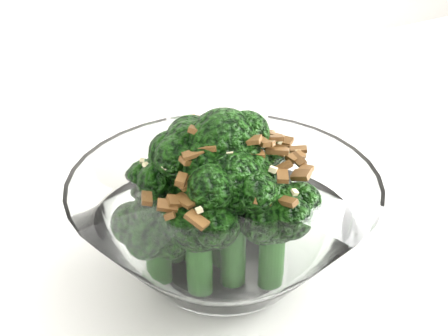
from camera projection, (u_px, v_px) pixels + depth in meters
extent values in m
cube|color=white|center=(302.00, 279.00, 0.56)|extent=(1.37, 1.09, 0.04)
cylinder|color=white|center=(425.00, 242.00, 1.24)|extent=(0.04, 0.04, 0.71)
cylinder|color=white|center=(224.00, 270.00, 0.53)|extent=(0.09, 0.09, 0.01)
cylinder|color=#1E5115|center=(216.00, 204.00, 0.55)|extent=(0.02, 0.02, 0.05)
sphere|color=#17460D|center=(216.00, 169.00, 0.54)|extent=(0.04, 0.04, 0.04)
cylinder|color=#1E5115|center=(159.00, 259.00, 0.50)|extent=(0.02, 0.02, 0.04)
sphere|color=#17460D|center=(157.00, 223.00, 0.48)|extent=(0.04, 0.04, 0.04)
cylinder|color=#1E5115|center=(199.00, 264.00, 0.48)|extent=(0.02, 0.02, 0.05)
sphere|color=#17460D|center=(198.00, 221.00, 0.46)|extent=(0.04, 0.04, 0.04)
cylinder|color=#1E5115|center=(233.00, 242.00, 0.49)|extent=(0.02, 0.02, 0.07)
sphere|color=#17460D|center=(234.00, 183.00, 0.46)|extent=(0.05, 0.05, 0.05)
cylinder|color=#1E5115|center=(272.00, 257.00, 0.49)|extent=(0.02, 0.02, 0.05)
sphere|color=#17460D|center=(274.00, 212.00, 0.47)|extent=(0.05, 0.05, 0.05)
cylinder|color=#1E5115|center=(224.00, 214.00, 0.50)|extent=(0.02, 0.02, 0.09)
sphere|color=#17460D|center=(224.00, 146.00, 0.48)|extent=(0.05, 0.05, 0.05)
cylinder|color=#1E5115|center=(194.00, 216.00, 0.51)|extent=(0.02, 0.02, 0.08)
sphere|color=#17460D|center=(192.00, 156.00, 0.48)|extent=(0.05, 0.05, 0.05)
cylinder|color=#1E5115|center=(173.00, 227.00, 0.52)|extent=(0.02, 0.02, 0.06)
sphere|color=#17460D|center=(171.00, 181.00, 0.50)|extent=(0.05, 0.05, 0.05)
cylinder|color=#1E5115|center=(270.00, 208.00, 0.55)|extent=(0.02, 0.02, 0.04)
sphere|color=#17460D|center=(272.00, 174.00, 0.53)|extent=(0.04, 0.04, 0.04)
cube|color=brown|center=(273.00, 136.00, 0.50)|extent=(0.02, 0.02, 0.01)
cube|color=brown|center=(147.00, 198.00, 0.46)|extent=(0.01, 0.02, 0.01)
cube|color=brown|center=(192.00, 135.00, 0.53)|extent=(0.01, 0.01, 0.01)
cube|color=brown|center=(265.00, 135.00, 0.53)|extent=(0.02, 0.02, 0.01)
cube|color=brown|center=(266.00, 144.00, 0.47)|extent=(0.01, 0.01, 0.01)
cube|color=brown|center=(185.00, 201.00, 0.44)|extent=(0.02, 0.02, 0.00)
cube|color=brown|center=(255.00, 131.00, 0.53)|extent=(0.02, 0.02, 0.01)
cube|color=brown|center=(191.00, 160.00, 0.46)|extent=(0.02, 0.01, 0.01)
cube|color=brown|center=(207.00, 129.00, 0.53)|extent=(0.02, 0.01, 0.01)
cube|color=brown|center=(301.00, 175.00, 0.47)|extent=(0.02, 0.02, 0.01)
cube|color=brown|center=(214.00, 120.00, 0.50)|extent=(0.01, 0.02, 0.01)
cube|color=brown|center=(177.00, 201.00, 0.44)|extent=(0.01, 0.01, 0.01)
cube|color=brown|center=(208.00, 147.00, 0.45)|extent=(0.01, 0.01, 0.01)
cube|color=brown|center=(254.00, 154.00, 0.46)|extent=(0.02, 0.01, 0.01)
cube|color=brown|center=(282.00, 176.00, 0.45)|extent=(0.01, 0.01, 0.00)
cube|color=brown|center=(288.00, 202.00, 0.45)|extent=(0.01, 0.01, 0.01)
cube|color=brown|center=(305.00, 171.00, 0.48)|extent=(0.02, 0.02, 0.01)
cube|color=brown|center=(260.00, 128.00, 0.50)|extent=(0.01, 0.02, 0.01)
cube|color=brown|center=(171.00, 214.00, 0.44)|extent=(0.01, 0.02, 0.01)
cube|color=brown|center=(197.00, 220.00, 0.43)|extent=(0.02, 0.02, 0.01)
cube|color=brown|center=(205.00, 129.00, 0.53)|extent=(0.01, 0.01, 0.01)
cube|color=brown|center=(212.00, 120.00, 0.50)|extent=(0.01, 0.02, 0.01)
cube|color=brown|center=(183.00, 153.00, 0.46)|extent=(0.02, 0.01, 0.01)
cube|color=brown|center=(185.00, 138.00, 0.52)|extent=(0.02, 0.01, 0.01)
cube|color=brown|center=(296.00, 157.00, 0.50)|extent=(0.02, 0.02, 0.01)
cube|color=brown|center=(256.00, 124.00, 0.48)|extent=(0.02, 0.01, 0.00)
cube|color=brown|center=(284.00, 167.00, 0.46)|extent=(0.01, 0.01, 0.01)
cube|color=brown|center=(181.00, 138.00, 0.53)|extent=(0.02, 0.02, 0.01)
cube|color=brown|center=(182.00, 140.00, 0.53)|extent=(0.01, 0.02, 0.01)
cube|color=brown|center=(231.00, 121.00, 0.46)|extent=(0.01, 0.01, 0.01)
cube|color=brown|center=(204.00, 132.00, 0.54)|extent=(0.02, 0.01, 0.01)
cube|color=brown|center=(256.00, 141.00, 0.47)|extent=(0.02, 0.01, 0.01)
cube|color=brown|center=(285.00, 144.00, 0.52)|extent=(0.01, 0.01, 0.01)
cube|color=brown|center=(193.00, 154.00, 0.45)|extent=(0.01, 0.01, 0.01)
cube|color=brown|center=(192.00, 135.00, 0.52)|extent=(0.01, 0.02, 0.01)
cube|color=brown|center=(197.00, 123.00, 0.50)|extent=(0.01, 0.01, 0.01)
cube|color=brown|center=(262.00, 141.00, 0.46)|extent=(0.01, 0.01, 0.00)
cube|color=brown|center=(278.00, 143.00, 0.52)|extent=(0.02, 0.01, 0.01)
cube|color=brown|center=(277.00, 151.00, 0.47)|extent=(0.02, 0.01, 0.01)
cube|color=brown|center=(168.00, 206.00, 0.44)|extent=(0.02, 0.01, 0.01)
cube|color=brown|center=(276.00, 149.00, 0.48)|extent=(0.02, 0.02, 0.01)
cube|color=brown|center=(181.00, 180.00, 0.45)|extent=(0.01, 0.01, 0.01)
cube|color=brown|center=(298.00, 160.00, 0.49)|extent=(0.01, 0.01, 0.01)
cube|color=brown|center=(274.00, 138.00, 0.48)|extent=(0.01, 0.01, 0.01)
cube|color=brown|center=(260.00, 200.00, 0.44)|extent=(0.02, 0.01, 0.01)
cube|color=brown|center=(229.00, 132.00, 0.54)|extent=(0.02, 0.02, 0.01)
cube|color=brown|center=(224.00, 132.00, 0.53)|extent=(0.01, 0.01, 0.00)
cube|color=brown|center=(239.00, 132.00, 0.54)|extent=(0.02, 0.01, 0.01)
cube|color=brown|center=(251.00, 140.00, 0.46)|extent=(0.02, 0.02, 0.01)
cube|color=brown|center=(189.00, 182.00, 0.45)|extent=(0.02, 0.01, 0.01)
cube|color=brown|center=(234.00, 122.00, 0.50)|extent=(0.01, 0.02, 0.01)
cube|color=brown|center=(198.00, 131.00, 0.46)|extent=(0.01, 0.01, 0.01)
cube|color=brown|center=(298.00, 150.00, 0.51)|extent=(0.01, 0.01, 0.00)
cube|color=brown|center=(285.00, 141.00, 0.52)|extent=(0.01, 0.01, 0.01)
cube|color=brown|center=(244.00, 125.00, 0.51)|extent=(0.01, 0.02, 0.00)
cube|color=beige|center=(273.00, 133.00, 0.51)|extent=(0.01, 0.00, 0.00)
cube|color=beige|center=(228.00, 114.00, 0.47)|extent=(0.01, 0.01, 0.00)
cube|color=beige|center=(172.00, 162.00, 0.46)|extent=(0.01, 0.01, 0.01)
cube|color=beige|center=(278.00, 141.00, 0.50)|extent=(0.01, 0.01, 0.01)
cube|color=beige|center=(157.00, 158.00, 0.48)|extent=(0.01, 0.01, 0.01)
cube|color=beige|center=(169.00, 157.00, 0.47)|extent=(0.01, 0.01, 0.01)
cube|color=beige|center=(208.00, 127.00, 0.52)|extent=(0.00, 0.01, 0.00)
cube|color=beige|center=(298.00, 153.00, 0.50)|extent=(0.01, 0.01, 0.01)
cube|color=beige|center=(142.00, 161.00, 0.49)|extent=(0.00, 0.00, 0.00)
cube|color=beige|center=(230.00, 154.00, 0.45)|extent=(0.01, 0.01, 0.00)
cube|color=beige|center=(214.00, 114.00, 0.47)|extent=(0.00, 0.00, 0.00)
cube|color=beige|center=(212.00, 118.00, 0.49)|extent=(0.01, 0.00, 0.00)
cube|color=beige|center=(164.00, 143.00, 0.50)|extent=(0.01, 0.01, 0.01)
cube|color=beige|center=(294.00, 192.00, 0.46)|extent=(0.01, 0.01, 0.01)
cube|color=beige|center=(239.00, 114.00, 0.48)|extent=(0.01, 0.01, 0.00)
cube|color=beige|center=(271.00, 138.00, 0.51)|extent=(0.01, 0.01, 0.01)
cube|color=beige|center=(224.00, 128.00, 0.46)|extent=(0.01, 0.01, 0.01)
cube|color=beige|center=(146.00, 165.00, 0.48)|extent=(0.01, 0.01, 0.00)
cube|color=beige|center=(273.00, 170.00, 0.45)|extent=(0.01, 0.01, 0.01)
cube|color=beige|center=(228.00, 124.00, 0.46)|extent=(0.01, 0.01, 0.00)
cube|color=beige|center=(166.00, 166.00, 0.46)|extent=(0.01, 0.01, 0.00)
cube|color=beige|center=(199.00, 210.00, 0.43)|extent=(0.00, 0.00, 0.00)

